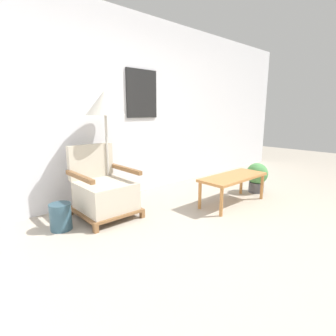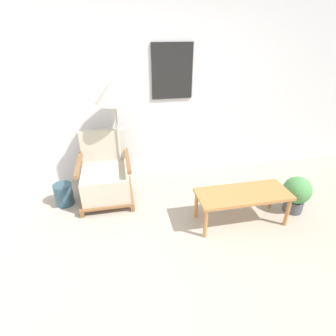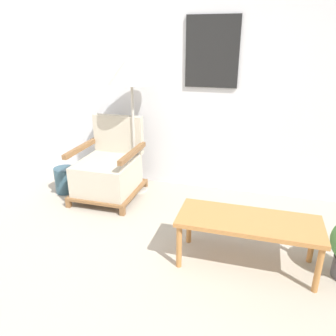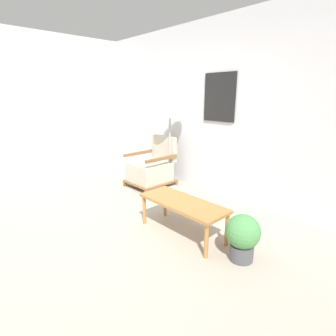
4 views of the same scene
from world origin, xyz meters
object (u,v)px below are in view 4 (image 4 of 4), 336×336
object	(u,v)px
potted_plant	(243,235)
floor_lamp	(170,110)
coffee_table	(183,205)
vase	(132,172)
armchair	(151,169)

from	to	relation	value
potted_plant	floor_lamp	bearing A→B (deg)	154.35
coffee_table	vase	distance (m)	2.27
armchair	potted_plant	xyz separation A→B (m)	(2.32, -0.76, -0.05)
vase	floor_lamp	bearing A→B (deg)	20.37
armchair	floor_lamp	world-z (taller)	floor_lamp
vase	potted_plant	size ratio (longest dim) A/B	0.62
floor_lamp	potted_plant	xyz separation A→B (m)	(2.10, -1.01, -1.08)
armchair	potted_plant	bearing A→B (deg)	-18.18
armchair	floor_lamp	bearing A→B (deg)	49.51
coffee_table	potted_plant	distance (m)	0.76
coffee_table	armchair	bearing A→B (deg)	152.35
floor_lamp	vase	size ratio (longest dim) A/B	5.18
armchair	coffee_table	size ratio (longest dim) A/B	0.81
floor_lamp	coffee_table	xyz separation A→B (m)	(1.35, -1.07, -0.98)
armchair	coffee_table	distance (m)	1.76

